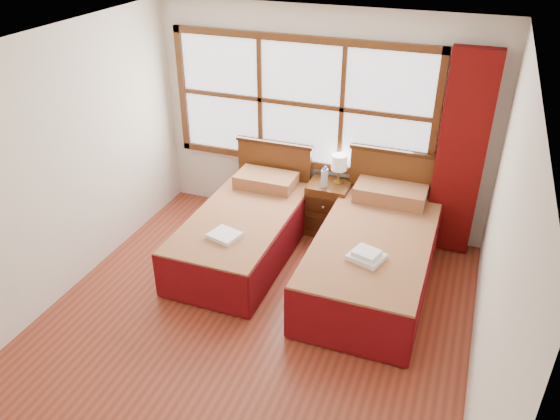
% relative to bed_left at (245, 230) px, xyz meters
% --- Properties ---
extents(floor, '(4.50, 4.50, 0.00)m').
position_rel_bed_left_xyz_m(floor, '(0.55, -1.20, -0.31)').
color(floor, brown).
rests_on(floor, ground).
extents(ceiling, '(4.50, 4.50, 0.00)m').
position_rel_bed_left_xyz_m(ceiling, '(0.55, -1.20, 2.29)').
color(ceiling, white).
rests_on(ceiling, wall_back).
extents(wall_back, '(4.00, 0.00, 4.00)m').
position_rel_bed_left_xyz_m(wall_back, '(0.55, 1.05, 0.99)').
color(wall_back, silver).
rests_on(wall_back, floor).
extents(wall_left, '(0.00, 4.50, 4.50)m').
position_rel_bed_left_xyz_m(wall_left, '(-1.45, -1.20, 0.99)').
color(wall_left, silver).
rests_on(wall_left, floor).
extents(wall_right, '(0.00, 4.50, 4.50)m').
position_rel_bed_left_xyz_m(wall_right, '(2.55, -1.20, 0.99)').
color(wall_right, silver).
rests_on(wall_right, floor).
extents(window, '(3.16, 0.06, 1.56)m').
position_rel_bed_left_xyz_m(window, '(0.30, 1.01, 1.19)').
color(window, white).
rests_on(window, wall_back).
extents(curtain, '(0.50, 0.16, 2.30)m').
position_rel_bed_left_xyz_m(curtain, '(2.15, 0.91, 0.86)').
color(curtain, '#620A09').
rests_on(curtain, wall_back).
extents(bed_left, '(1.04, 2.06, 1.01)m').
position_rel_bed_left_xyz_m(bed_left, '(0.00, 0.00, 0.00)').
color(bed_left, '#361C0B').
rests_on(bed_left, floor).
extents(bed_right, '(1.15, 2.24, 1.13)m').
position_rel_bed_left_xyz_m(bed_right, '(1.48, -0.00, 0.03)').
color(bed_right, '#361C0B').
rests_on(bed_right, floor).
extents(nightstand, '(0.49, 0.48, 0.65)m').
position_rel_bed_left_xyz_m(nightstand, '(0.75, 0.80, 0.01)').
color(nightstand, '#562D12').
rests_on(nightstand, floor).
extents(towels_left, '(0.35, 0.32, 0.05)m').
position_rel_bed_left_xyz_m(towels_left, '(0.03, -0.55, 0.26)').
color(towels_left, white).
rests_on(towels_left, bed_left).
extents(towels_right, '(0.37, 0.35, 0.09)m').
position_rel_bed_left_xyz_m(towels_right, '(1.49, -0.51, 0.33)').
color(towels_right, white).
rests_on(towels_right, bed_right).
extents(lamp, '(0.18, 0.18, 0.35)m').
position_rel_bed_left_xyz_m(lamp, '(0.84, 0.86, 0.59)').
color(lamp, '#B39539').
rests_on(lamp, nightstand).
extents(bottle_near, '(0.06, 0.06, 0.23)m').
position_rel_bed_left_xyz_m(bottle_near, '(0.70, 0.70, 0.44)').
color(bottle_near, '#ACC8DE').
rests_on(bottle_near, nightstand).
extents(bottle_far, '(0.07, 0.07, 0.25)m').
position_rel_bed_left_xyz_m(bottle_far, '(0.71, 0.72, 0.45)').
color(bottle_far, '#ACC8DE').
rests_on(bottle_far, nightstand).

